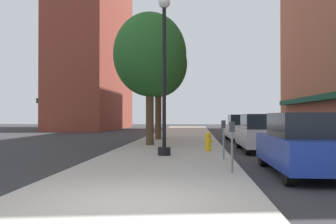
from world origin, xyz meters
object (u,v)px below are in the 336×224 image
Objects in this scene: tree_near at (150,55)px; car_silver at (261,133)px; fire_hydrant at (208,141)px; parking_meter_far at (232,140)px; lamppost at (164,72)px; car_blue at (304,145)px; car_white at (241,128)px; parking_meter_near at (224,135)px; tree_mid at (158,64)px.

car_silver is (5.19, -1.77, -3.84)m from tree_near.
fire_hydrant is 5.84m from parking_meter_far.
lamppost is 1.37× the size of car_silver.
car_blue is (5.19, -8.24, -3.84)m from tree_near.
tree_near is at bearing -134.20° from car_white.
parking_meter_far is at bearing -90.00° from parking_meter_near.
tree_near reaches higher than car_white.
tree_near is 8.28m from car_white.
tree_near is 1.55× the size of car_white.
car_blue is at bearing -57.81° from tree_near.
parking_meter_near is 0.20× the size of tree_near.
parking_meter_near is (2.10, -1.10, -2.25)m from lamppost.
car_white is (1.95, 11.05, -0.14)m from parking_meter_near.
car_silver is (5.22, -6.23, -4.00)m from tree_mid.
parking_meter_far is at bearing -76.09° from tree_mid.
parking_meter_near is at bearing -61.09° from tree_near.
lamppost is 0.87× the size of tree_mid.
car_blue and car_white have the same top height.
car_silver is at bearing -89.24° from car_white.
car_white is (5.19, 5.19, -3.84)m from tree_near.
car_white is at bearing 92.26° from car_blue.
parking_meter_far reaches higher than fire_hydrant.
car_blue is (5.22, -12.70, -4.00)m from tree_mid.
tree_mid is at bearing 103.91° from parking_meter_far.
parking_meter_near is (0.42, -2.90, 0.43)m from fire_hydrant.
tree_near is at bearing 103.42° from lamppost.
lamppost reaches higher than fire_hydrant.
tree_near is at bearing 124.45° from car_blue.
parking_meter_near is at bearing -27.61° from lamppost.
parking_meter_far is at bearing -85.87° from fire_hydrant.
tree_mid is 9.06m from car_silver.
car_white is at bearing 7.97° from tree_mid.
car_white reaches higher than parking_meter_near.
tree_mid reaches higher than car_silver.
car_blue is 6.47m from car_silver.
parking_meter_near is 4.53m from car_silver.
fire_hydrant is 5.80m from tree_near.
tree_mid reaches higher than parking_meter_near.
car_white is at bearing 67.86° from lamppost.
car_silver reaches higher than parking_meter_far.
car_blue is 1.00× the size of car_white.
fire_hydrant is 5.80m from car_blue.
lamppost is at bearing 152.39° from parking_meter_near.
parking_meter_near is at bearing -99.25° from car_white.
tree_near is (-2.82, 2.95, 4.13)m from fire_hydrant.
car_silver is (4.05, 2.99, -2.39)m from lamppost.
car_blue and car_silver have the same top height.
parking_meter_near and parking_meter_far have the same top height.
lamppost is 5.05m from parking_meter_far.
parking_meter_near is 0.30× the size of car_white.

